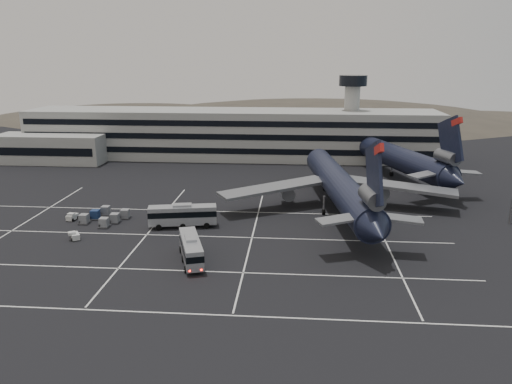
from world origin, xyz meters
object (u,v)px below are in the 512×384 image
bus_near (191,248)px  uld_cluster (105,216)px  bus_far (183,214)px  trijet_main (340,186)px  tug_a (72,217)px

bus_near → uld_cluster: bearing=120.9°
bus_far → uld_cluster: bearing=71.1°
bus_near → trijet_main: bearing=29.7°
trijet_main → tug_a: (-49.62, -8.95, -4.60)m
tug_a → uld_cluster: 6.29m
bus_far → bus_near: bearing=-173.7°
bus_far → tug_a: bus_far is taller
trijet_main → tug_a: bearing=-177.0°
bus_near → tug_a: 31.11m
bus_far → tug_a: (-21.33, 2.08, -1.66)m
bus_near → bus_far: (-4.62, 15.01, 0.19)m
bus_near → uld_cluster: (-19.67, 17.14, -1.27)m
trijet_main → bus_far: size_ratio=4.71×
trijet_main → bus_near: bearing=-139.5°
trijet_main → bus_far: (-28.29, -11.03, -2.94)m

